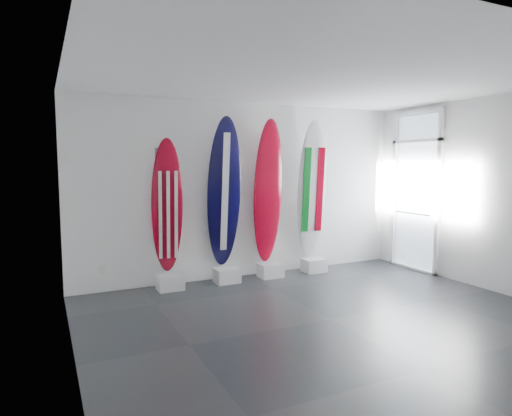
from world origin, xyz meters
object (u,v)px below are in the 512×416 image
surfboard_usa (167,207)px  surfboard_swiss (268,192)px  surfboard_navy (224,193)px  surfboard_italy (312,190)px

surfboard_usa → surfboard_swiss: (1.77, 0.00, 0.18)m
surfboard_navy → surfboard_italy: surfboard_italy is taller
surfboard_usa → surfboard_navy: size_ratio=0.85×
surfboard_navy → surfboard_swiss: 0.81m
surfboard_navy → surfboard_italy: 1.71m
surfboard_italy → surfboard_usa: bearing=-173.9°
surfboard_usa → surfboard_swiss: bearing=9.5°
surfboard_usa → surfboard_swiss: size_ratio=0.86×
surfboard_swiss → surfboard_italy: bearing=-3.2°
surfboard_navy → surfboard_italy: bearing=5.8°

